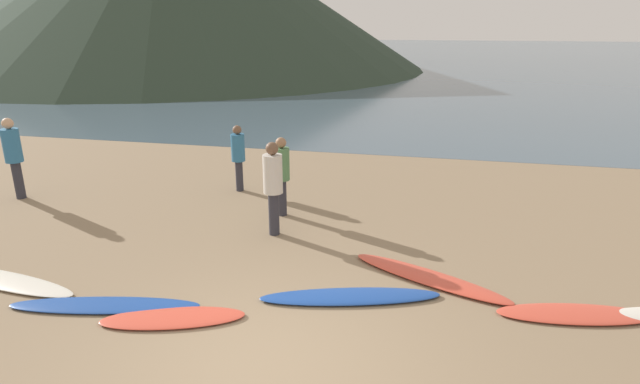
# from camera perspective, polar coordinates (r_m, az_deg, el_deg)

# --- Properties ---
(ground_plane) EXTENTS (120.00, 120.00, 0.20)m
(ground_plane) POSITION_cam_1_polar(r_m,az_deg,el_deg) (15.37, 5.69, 3.41)
(ground_plane) COLOR #8C7559
(ground_plane) RESTS_ON ground
(ocean_water) EXTENTS (140.00, 100.00, 0.01)m
(ocean_water) POSITION_cam_1_polar(r_m,az_deg,el_deg) (65.25, 11.46, 14.58)
(ocean_water) COLOR #475B6B
(ocean_water) RESTS_ON ground
(surfboard_2) EXTENTS (2.74, 0.86, 0.07)m
(surfboard_2) POSITION_cam_1_polar(r_m,az_deg,el_deg) (9.42, -31.39, -8.30)
(surfboard_2) COLOR silver
(surfboard_2) RESTS_ON ground
(surfboard_3) EXTENTS (2.72, 1.03, 0.06)m
(surfboard_3) POSITION_cam_1_polar(r_m,az_deg,el_deg) (8.04, -22.60, -11.42)
(surfboard_3) COLOR #1E479E
(surfboard_3) RESTS_ON ground
(surfboard_4) EXTENTS (2.00, 1.13, 0.06)m
(surfboard_4) POSITION_cam_1_polar(r_m,az_deg,el_deg) (7.43, -15.87, -13.17)
(surfboard_4) COLOR #D84C38
(surfboard_4) RESTS_ON ground
(surfboard_5) EXTENTS (2.67, 1.18, 0.08)m
(surfboard_5) POSITION_cam_1_polar(r_m,az_deg,el_deg) (7.65, 3.35, -11.39)
(surfboard_5) COLOR #1E479E
(surfboard_5) RESTS_ON ground
(surfboard_6) EXTENTS (2.60, 1.58, 0.09)m
(surfboard_6) POSITION_cam_1_polar(r_m,az_deg,el_deg) (8.31, 11.91, -9.17)
(surfboard_6) COLOR #D84C38
(surfboard_6) RESTS_ON ground
(surfboard_7) EXTENTS (2.18, 0.91, 0.06)m
(surfboard_7) POSITION_cam_1_polar(r_m,az_deg,el_deg) (8.04, 26.25, -11.93)
(surfboard_7) COLOR #D84C38
(surfboard_7) RESTS_ON ground
(person_0) EXTENTS (0.33, 0.33, 1.64)m
(person_0) POSITION_cam_1_polar(r_m,az_deg,el_deg) (10.48, -4.25, 2.42)
(person_0) COLOR #2D2D38
(person_0) RESTS_ON ground
(person_1) EXTENTS (0.32, 0.32, 1.56)m
(person_1) POSITION_cam_1_polar(r_m,az_deg,el_deg) (12.19, -8.98, 4.29)
(person_1) COLOR #2D2D38
(person_1) RESTS_ON ground
(person_2) EXTENTS (0.36, 0.36, 1.77)m
(person_2) POSITION_cam_1_polar(r_m,az_deg,el_deg) (9.50, -5.19, 1.20)
(person_2) COLOR #2D2D38
(person_2) RESTS_ON ground
(person_3) EXTENTS (0.37, 0.37, 1.83)m
(person_3) POSITION_cam_1_polar(r_m,az_deg,el_deg) (13.32, -30.67, 3.82)
(person_3) COLOR #2D2D38
(person_3) RESTS_ON ground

